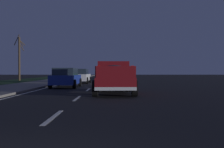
{
  "coord_description": "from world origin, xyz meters",
  "views": [
    {
      "loc": [
        -2.84,
        -1.63,
        1.28
      ],
      "look_at": [
        12.96,
        -1.66,
        1.12
      ],
      "focal_mm": 42.4,
      "sensor_mm": 36.0,
      "label": 1
    }
  ],
  "objects_px": {
    "sedan_green": "(111,75)",
    "pickup_truck": "(114,77)",
    "sedan_blue": "(66,78)",
    "sedan_silver": "(114,74)",
    "sedan_white": "(80,76)",
    "bare_tree_far": "(19,57)"
  },
  "relations": [
    {
      "from": "sedan_green",
      "to": "pickup_truck",
      "type": "bearing_deg",
      "value": -179.55
    },
    {
      "from": "sedan_blue",
      "to": "sedan_silver",
      "type": "bearing_deg",
      "value": -9.81
    },
    {
      "from": "sedan_blue",
      "to": "sedan_green",
      "type": "distance_m",
      "value": 16.08
    },
    {
      "from": "sedan_blue",
      "to": "sedan_white",
      "type": "xyz_separation_m",
      "value": [
        7.59,
        -0.23,
        0.0
      ]
    },
    {
      "from": "sedan_blue",
      "to": "sedan_silver",
      "type": "xyz_separation_m",
      "value": [
        23.03,
        -3.98,
        0.0
      ]
    },
    {
      "from": "pickup_truck",
      "to": "sedan_white",
      "type": "relative_size",
      "value": 1.23
    },
    {
      "from": "sedan_white",
      "to": "sedan_green",
      "type": "bearing_deg",
      "value": -22.47
    },
    {
      "from": "pickup_truck",
      "to": "sedan_blue",
      "type": "relative_size",
      "value": 1.24
    },
    {
      "from": "sedan_blue",
      "to": "sedan_silver",
      "type": "height_order",
      "value": "same"
    },
    {
      "from": "sedan_silver",
      "to": "sedan_blue",
      "type": "bearing_deg",
      "value": 170.19
    },
    {
      "from": "sedan_green",
      "to": "sedan_silver",
      "type": "distance_m",
      "value": 7.36
    },
    {
      "from": "sedan_white",
      "to": "bare_tree_far",
      "type": "xyz_separation_m",
      "value": [
        7.7,
        9.26,
        2.42
      ]
    },
    {
      "from": "pickup_truck",
      "to": "sedan_blue",
      "type": "height_order",
      "value": "pickup_truck"
    },
    {
      "from": "pickup_truck",
      "to": "sedan_white",
      "type": "bearing_deg",
      "value": 14.76
    },
    {
      "from": "sedan_green",
      "to": "bare_tree_far",
      "type": "distance_m",
      "value": 12.84
    },
    {
      "from": "sedan_silver",
      "to": "pickup_truck",
      "type": "bearing_deg",
      "value": 179.53
    },
    {
      "from": "sedan_white",
      "to": "sedan_blue",
      "type": "bearing_deg",
      "value": 178.28
    },
    {
      "from": "sedan_blue",
      "to": "sedan_silver",
      "type": "distance_m",
      "value": 23.37
    },
    {
      "from": "sedan_silver",
      "to": "sedan_white",
      "type": "bearing_deg",
      "value": 166.34
    },
    {
      "from": "sedan_green",
      "to": "sedan_silver",
      "type": "xyz_separation_m",
      "value": [
        7.35,
        -0.41,
        0.0
      ]
    },
    {
      "from": "sedan_green",
      "to": "bare_tree_far",
      "type": "relative_size",
      "value": 0.69
    },
    {
      "from": "sedan_green",
      "to": "sedan_white",
      "type": "relative_size",
      "value": 1.0
    }
  ]
}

